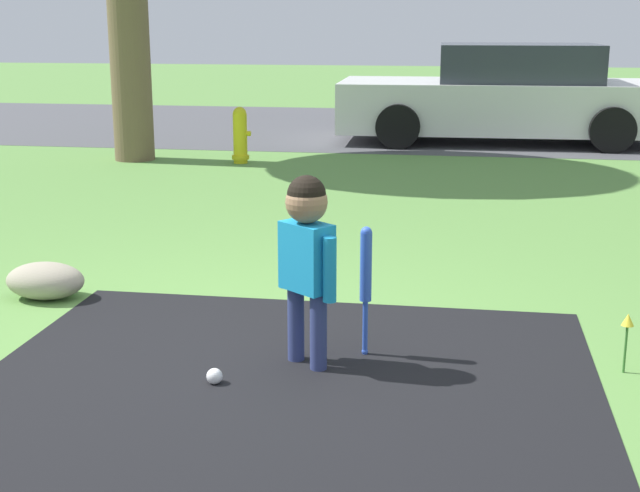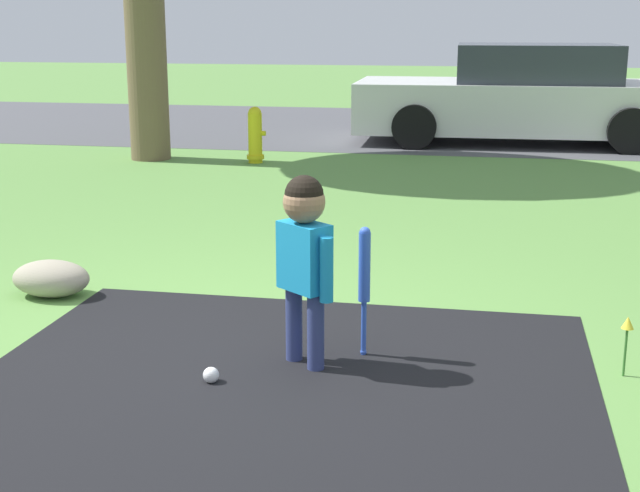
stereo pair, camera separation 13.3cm
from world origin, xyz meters
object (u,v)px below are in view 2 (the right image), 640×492
(fire_hydrant, at_px, (255,135))
(parked_car, at_px, (522,97))
(sports_ball, at_px, (211,375))
(baseball_bat, at_px, (364,273))
(child, at_px, (304,244))

(fire_hydrant, distance_m, parked_car, 4.05)
(sports_ball, bearing_deg, parked_car, 79.71)
(baseball_bat, xyz_separation_m, fire_hydrant, (-2.19, 6.06, -0.11))
(baseball_bat, height_order, fire_hydrant, baseball_bat)
(child, height_order, baseball_bat, child)
(sports_ball, bearing_deg, child, 38.38)
(child, bearing_deg, fire_hydrant, 145.31)
(child, distance_m, fire_hydrant, 6.55)
(child, xyz_separation_m, baseball_bat, (0.27, 0.19, -0.18))
(child, bearing_deg, parked_car, 120.04)
(child, bearing_deg, sports_ball, -103.42)
(fire_hydrant, height_order, parked_car, parked_car)
(child, xyz_separation_m, fire_hydrant, (-1.92, 6.25, -0.29))
(child, relative_size, parked_car, 0.21)
(baseball_bat, relative_size, fire_hydrant, 1.00)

